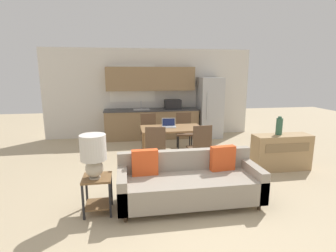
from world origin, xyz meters
TOP-DOWN VIEW (x-y plane):
  - ground_plane at (0.00, 0.00)m, footprint 20.00×20.00m
  - wall_back at (-0.01, 4.63)m, footprint 6.40×0.07m
  - kitchen_counter at (0.01, 4.33)m, footprint 2.83×0.65m
  - refrigerator at (1.80, 4.22)m, footprint 0.69×0.76m
  - dining_table at (0.26, 2.27)m, footprint 1.42×0.82m
  - couch at (0.15, 0.14)m, footprint 2.16×0.80m
  - side_table at (-1.22, 0.07)m, footprint 0.40×0.40m
  - table_lamp at (-1.24, 0.04)m, footprint 0.36×0.36m
  - credenza at (2.39, 1.23)m, footprint 1.19×0.40m
  - vase at (2.32, 1.26)m, footprint 0.13×0.13m
  - dining_chair_near_right at (0.72, 1.50)m, footprint 0.46×0.46m
  - dining_chair_near_left at (-0.20, 1.52)m, footprint 0.48×0.48m
  - dining_chair_far_left at (-0.20, 3.00)m, footprint 0.46×0.46m
  - dining_chair_far_right at (0.72, 3.03)m, footprint 0.46×0.46m
  - laptop at (0.21, 2.38)m, footprint 0.34×0.28m

SIDE VIEW (x-z plane):
  - ground_plane at x=0.00m, z-range 0.00..0.00m
  - couch at x=0.15m, z-range -0.09..0.76m
  - side_table at x=-1.22m, z-range 0.09..0.63m
  - credenza at x=2.39m, z-range 0.00..0.74m
  - dining_chair_near_right at x=0.72m, z-range 0.03..0.99m
  - dining_chair_near_left at x=-0.20m, z-range 0.03..0.99m
  - dining_chair_far_left at x=-0.20m, z-range 0.03..0.99m
  - dining_chair_far_right at x=0.72m, z-range 0.03..0.99m
  - dining_table at x=0.26m, z-range 0.30..1.05m
  - laptop at x=0.21m, z-range 0.69..0.89m
  - kitchen_counter at x=0.01m, z-range -0.23..1.92m
  - table_lamp at x=-1.24m, z-range 0.60..1.23m
  - vase at x=2.32m, z-range 0.73..1.11m
  - refrigerator at x=1.80m, z-range 0.00..1.84m
  - wall_back at x=-0.01m, z-range 0.01..2.71m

